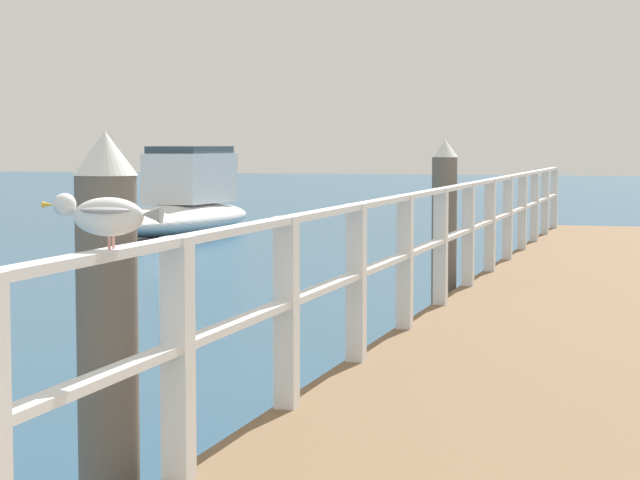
{
  "coord_description": "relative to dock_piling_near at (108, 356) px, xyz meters",
  "views": [
    {
      "loc": [
        0.63,
        -1.02,
        2.0
      ],
      "look_at": [
        -1.99,
        7.97,
        1.27
      ],
      "focal_mm": 68.73,
      "sensor_mm": 36.0,
      "label": 1
    }
  ],
  "objects": [
    {
      "name": "dock_piling_far",
      "position": [
        0.0,
        8.39,
        0.0
      ],
      "size": [
        0.29,
        0.29,
        2.06
      ],
      "color": "#6B6056",
      "rests_on": "ground_plane"
    },
    {
      "name": "pier_deck",
      "position": [
        1.84,
        6.94,
        -0.78
      ],
      "size": [
        3.09,
        21.88,
        0.52
      ],
      "primitive_type": "cube",
      "color": "brown",
      "rests_on": "ground_plane"
    },
    {
      "name": "boat_2",
      "position": [
        -8.1,
        20.3,
        -0.39
      ],
      "size": [
        2.36,
        6.05,
        1.97
      ],
      "rotation": [
        0.0,
        0.0,
        -0.06
      ],
      "color": "white",
      "rests_on": "ground_plane"
    },
    {
      "name": "dock_piling_near",
      "position": [
        0.0,
        0.0,
        0.0
      ],
      "size": [
        0.29,
        0.29,
        2.06
      ],
      "color": "#6B6056",
      "rests_on": "ground_plane"
    },
    {
      "name": "seagull_foreground",
      "position": [
        0.37,
        -0.75,
        0.69
      ],
      "size": [
        0.48,
        0.2,
        0.21
      ],
      "rotation": [
        0.0,
        0.0,
        1.71
      ],
      "color": "white",
      "rests_on": "pier_railing"
    },
    {
      "name": "pier_railing",
      "position": [
        0.38,
        6.94,
        0.14
      ],
      "size": [
        0.12,
        20.4,
        1.08
      ],
      "color": "white",
      "rests_on": "pier_deck"
    }
  ]
}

